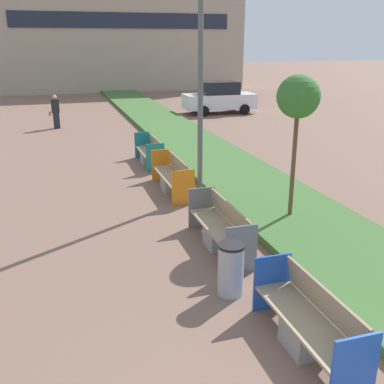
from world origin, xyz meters
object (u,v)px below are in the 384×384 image
(bench_grey_frame, at_px, (221,230))
(street_lamp_post, at_px, (201,56))
(litter_bin, at_px, (231,269))
(parked_car_distant, at_px, (219,98))
(sapling_tree_near, at_px, (298,99))
(pedestrian_walking, at_px, (56,112))
(bench_teal_frame, at_px, (150,154))
(bench_blue_frame, at_px, (309,326))
(bench_orange_frame, at_px, (173,178))

(bench_grey_frame, distance_m, street_lamp_post, 4.73)
(litter_bin, distance_m, parked_car_distant, 20.31)
(bench_grey_frame, bearing_deg, parked_car_distant, 69.74)
(street_lamp_post, distance_m, sapling_tree_near, 2.96)
(pedestrian_walking, bearing_deg, parked_car_distant, 13.57)
(sapling_tree_near, height_order, parked_car_distant, sapling_tree_near)
(bench_grey_frame, distance_m, litter_bin, 1.84)
(bench_teal_frame, bearing_deg, bench_blue_frame, -90.00)
(street_lamp_post, height_order, parked_car_distant, street_lamp_post)
(pedestrian_walking, bearing_deg, bench_grey_frame, -78.76)
(bench_blue_frame, xyz_separation_m, litter_bin, (-0.49, 1.66, 0.09))
(bench_orange_frame, xyz_separation_m, litter_bin, (-0.49, -5.68, 0.08))
(bench_teal_frame, height_order, sapling_tree_near, sapling_tree_near)
(bench_blue_frame, height_order, bench_orange_frame, same)
(bench_teal_frame, bearing_deg, pedestrian_walking, 110.39)
(bench_grey_frame, bearing_deg, bench_teal_frame, 90.03)
(bench_blue_frame, xyz_separation_m, bench_teal_frame, (-0.00, 10.46, -0.00))
(bench_blue_frame, relative_size, bench_grey_frame, 0.91)
(bench_grey_frame, distance_m, bench_orange_frame, 3.91)
(sapling_tree_near, bearing_deg, litter_bin, -134.44)
(street_lamp_post, distance_m, pedestrian_walking, 12.67)
(bench_teal_frame, bearing_deg, parked_car_distant, 58.16)
(street_lamp_post, height_order, pedestrian_walking, street_lamp_post)
(street_lamp_post, height_order, sapling_tree_near, street_lamp_post)
(bench_blue_frame, distance_m, bench_teal_frame, 10.46)
(bench_grey_frame, height_order, street_lamp_post, street_lamp_post)
(bench_blue_frame, distance_m, bench_orange_frame, 7.35)
(litter_bin, height_order, parked_car_distant, parked_car_distant)
(bench_blue_frame, xyz_separation_m, street_lamp_post, (0.61, 6.71, 3.37))
(bench_orange_frame, relative_size, litter_bin, 2.69)
(bench_grey_frame, bearing_deg, litter_bin, -105.50)
(bench_orange_frame, bearing_deg, bench_blue_frame, -90.03)
(bench_orange_frame, xyz_separation_m, parked_car_distant, (6.40, 13.42, 0.53))
(bench_grey_frame, xyz_separation_m, litter_bin, (-0.49, -1.77, 0.08))
(bench_grey_frame, relative_size, litter_bin, 2.58)
(litter_bin, bearing_deg, pedestrian_walking, 98.45)
(litter_bin, relative_size, pedestrian_walking, 0.56)
(bench_orange_frame, relative_size, bench_teal_frame, 1.18)
(pedestrian_walking, xyz_separation_m, parked_car_distant, (9.39, 2.27, 0.09))
(bench_orange_frame, bearing_deg, street_lamp_post, -46.08)
(parked_car_distant, bearing_deg, litter_bin, -108.40)
(bench_blue_frame, height_order, bench_teal_frame, same)
(bench_grey_frame, height_order, bench_orange_frame, same)
(street_lamp_post, relative_size, sapling_tree_near, 1.97)
(bench_blue_frame, xyz_separation_m, pedestrian_walking, (-2.99, 18.50, 0.45))
(bench_teal_frame, distance_m, parked_car_distant, 12.14)
(bench_blue_frame, xyz_separation_m, sapling_tree_near, (2.08, 4.28, 2.52))
(bench_grey_frame, relative_size, parked_car_distant, 0.56)
(street_lamp_post, distance_m, parked_car_distant, 15.46)
(bench_orange_frame, bearing_deg, pedestrian_walking, 105.02)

